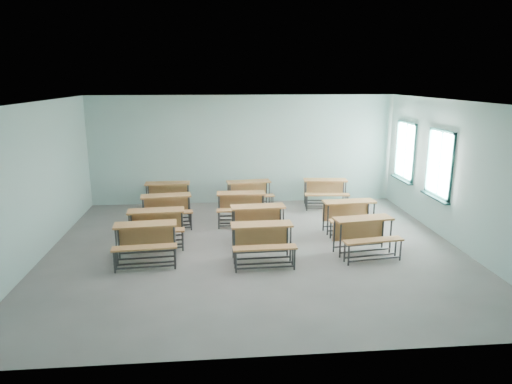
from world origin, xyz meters
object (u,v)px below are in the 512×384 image
desk_unit_r0c2 (365,231)px  desk_unit_r3c0 (168,192)px  desk_unit_r3c2 (325,189)px  desk_unit_r1c2 (350,212)px  desk_unit_r2c0 (167,206)px  desk_unit_r1c0 (156,222)px  desk_unit_r1c1 (259,218)px  desk_unit_r0c0 (146,237)px  desk_unit_r3c1 (249,190)px  desk_unit_r0c1 (262,237)px  desk_unit_r2c1 (241,203)px

desk_unit_r0c2 → desk_unit_r3c0: 5.88m
desk_unit_r3c2 → desk_unit_r1c2: bearing=-83.2°
desk_unit_r0c2 → desk_unit_r2c0: (-4.38, 2.36, 0.00)m
desk_unit_r3c0 → desk_unit_r1c0: bearing=-90.2°
desk_unit_r1c1 → desk_unit_r1c0: bearing=179.1°
desk_unit_r0c0 → desk_unit_r3c2: size_ratio=0.98×
desk_unit_r1c0 → desk_unit_r3c1: (2.32, 2.79, 0.00)m
desk_unit_r2c0 → desk_unit_r0c0: bearing=-101.8°
desk_unit_r0c1 → desk_unit_r3c0: (-2.29, 4.01, 0.00)m
desk_unit_r1c0 → desk_unit_r2c1: (2.00, 1.44, 0.00)m
desk_unit_r3c0 → desk_unit_r1c1: bearing=-49.3°
desk_unit_r0c0 → desk_unit_r2c1: 3.20m
desk_unit_r0c0 → desk_unit_r3c1: (2.41, 3.78, 0.00)m
desk_unit_r0c0 → desk_unit_r0c2: (4.57, -0.01, 0.00)m
desk_unit_r2c0 → desk_unit_r2c1: size_ratio=1.05×
desk_unit_r2c0 → desk_unit_r1c2: bearing=-19.6°
desk_unit_r3c2 → desk_unit_r3c1: bearing=-173.7°
desk_unit_r1c2 → desk_unit_r3c1: size_ratio=0.97×
desk_unit_r1c0 → desk_unit_r0c2: bearing=-16.4°
desk_unit_r1c1 → desk_unit_r1c2: bearing=2.4°
desk_unit_r0c2 → desk_unit_r1c0: (-4.48, 1.00, 0.00)m
desk_unit_r0c2 → desk_unit_r3c2: size_ratio=1.01×
desk_unit_r0c1 → desk_unit_r0c2: bearing=3.7°
desk_unit_r1c1 → desk_unit_r1c2: size_ratio=1.00×
desk_unit_r1c0 → desk_unit_r2c1: same height
desk_unit_r0c2 → desk_unit_r2c1: size_ratio=1.06×
desk_unit_r0c2 → desk_unit_r1c0: size_ratio=1.04×
desk_unit_r0c1 → desk_unit_r3c1: (0.05, 4.00, 0.00)m
desk_unit_r0c2 → desk_unit_r3c0: bearing=131.9°
desk_unit_r0c0 → desk_unit_r0c1: 2.37m
desk_unit_r3c1 → desk_unit_r3c2: same height
desk_unit_r0c1 → desk_unit_r3c1: same height
desk_unit_r0c2 → desk_unit_r1c0: bearing=159.5°
desk_unit_r0c1 → desk_unit_r0c2: same height
desk_unit_r0c1 → desk_unit_r1c0: 2.57m
desk_unit_r0c0 → desk_unit_r1c2: 4.86m
desk_unit_r2c1 → desk_unit_r1c2: bearing=-20.6°
desk_unit_r0c2 → desk_unit_r2c1: bearing=127.6°
desk_unit_r1c2 → desk_unit_r3c0: size_ratio=1.04×
desk_unit_r3c0 → desk_unit_r0c0: bearing=-91.6°
desk_unit_r1c1 → desk_unit_r2c0: size_ratio=0.97×
desk_unit_r1c1 → desk_unit_r3c1: same height
desk_unit_r1c0 → desk_unit_r1c1: same height
desk_unit_r2c1 → desk_unit_r3c2: 2.89m
desk_unit_r3c2 → desk_unit_r0c1: bearing=-113.4°
desk_unit_r0c1 → desk_unit_r2c0: same height
desk_unit_r1c1 → desk_unit_r2c1: bearing=100.1°
desk_unit_r0c1 → desk_unit_r2c1: bearing=94.2°
desk_unit_r2c0 → desk_unit_r3c1: bearing=25.7°
desk_unit_r1c2 → desk_unit_r3c1: bearing=129.3°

